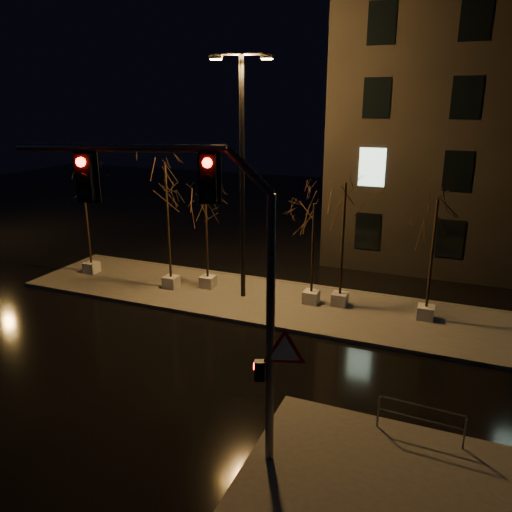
% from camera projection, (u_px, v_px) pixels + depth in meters
% --- Properties ---
extents(ground, '(90.00, 90.00, 0.00)m').
position_uv_depth(ground, '(187.00, 360.00, 17.38)').
color(ground, black).
rests_on(ground, ground).
extents(median, '(22.00, 5.00, 0.15)m').
position_uv_depth(median, '(253.00, 298.00, 22.66)').
color(median, '#47453F').
rests_on(median, ground).
extents(sidewalk_corner, '(7.00, 5.00, 0.15)m').
position_uv_depth(sidewalk_corner, '(394.00, 487.00, 11.55)').
color(sidewalk_corner, '#47453F').
rests_on(sidewalk_corner, ground).
extents(tree_0, '(1.80, 1.80, 6.22)m').
position_uv_depth(tree_0, '(83.00, 182.00, 24.52)').
color(tree_0, '#B5B2A9').
rests_on(tree_0, median).
extents(tree_1, '(1.80, 1.80, 5.96)m').
position_uv_depth(tree_1, '(166.00, 193.00, 22.48)').
color(tree_1, '#B5B2A9').
rests_on(tree_1, median).
extents(tree_2, '(1.80, 1.80, 5.09)m').
position_uv_depth(tree_2, '(206.00, 208.00, 22.70)').
color(tree_2, '#B5B2A9').
rests_on(tree_2, median).
extents(tree_3, '(1.80, 1.80, 4.55)m').
position_uv_depth(tree_3, '(314.00, 226.00, 20.95)').
color(tree_3, '#B5B2A9').
rests_on(tree_3, median).
extents(tree_4, '(1.80, 1.80, 5.48)m').
position_uv_depth(tree_4, '(344.00, 211.00, 20.50)').
color(tree_4, '#B5B2A9').
rests_on(tree_4, median).
extents(tree_5, '(1.80, 1.80, 5.07)m').
position_uv_depth(tree_5, '(435.00, 227.00, 19.21)').
color(tree_5, '#B5B2A9').
rests_on(tree_5, median).
extents(traffic_signal_mast, '(5.95, 2.07, 7.61)m').
position_uv_depth(traffic_signal_mast, '(215.00, 266.00, 10.99)').
color(traffic_signal_mast, '#55585C').
rests_on(traffic_signal_mast, sidewalk_corner).
extents(streetlight_main, '(2.55, 0.97, 10.34)m').
position_uv_depth(streetlight_main, '(242.00, 164.00, 21.01)').
color(streetlight_main, black).
rests_on(streetlight_main, median).
extents(guard_rail_a, '(2.22, 0.17, 0.96)m').
position_uv_depth(guard_rail_a, '(421.00, 416.00, 12.98)').
color(guard_rail_a, '#55585C').
rests_on(guard_rail_a, sidewalk_corner).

